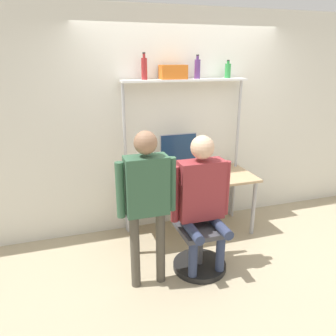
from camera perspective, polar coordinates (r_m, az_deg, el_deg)
name	(u,v)px	position (r m, az deg, el deg)	size (l,w,h in m)	color
ground_plane	(200,246)	(4.03, 5.59, -13.38)	(12.00, 12.00, 0.00)	tan
wall_back	(180,123)	(4.18, 2.15, 7.90)	(8.00, 0.06, 2.70)	silver
desk	(190,184)	(4.03, 3.84, -2.75)	(1.61, 0.69, 0.74)	tan
shelf_unit	(185,109)	(4.01, 2.93, 10.19)	(1.53, 0.22, 1.89)	white
monitor	(178,152)	(4.04, 1.81, 2.85)	(0.47, 0.19, 0.52)	#B7B7BC
laptop	(174,177)	(3.82, 1.05, -1.59)	(0.32, 0.26, 0.24)	silver
cell_phone	(197,181)	(3.89, 5.16, -2.28)	(0.07, 0.15, 0.01)	black
office_chair	(199,242)	(3.54, 5.36, -12.64)	(0.56, 0.56, 0.95)	black
person_seated	(202,194)	(3.25, 5.96, -4.47)	(0.62, 0.47, 1.44)	#2D3856
person_standing	(147,192)	(2.97, -3.74, -4.26)	(0.55, 0.21, 1.54)	#4C473D
bottle_green	(228,70)	(4.19, 10.37, 16.37)	(0.07, 0.07, 0.21)	#2D8C3F
bottle_purple	(197,69)	(4.02, 5.13, 16.87)	(0.07, 0.07, 0.27)	#593372
bottle_red	(144,68)	(3.82, -4.16, 16.95)	(0.07, 0.07, 0.29)	maroon
storage_box	(173,72)	(3.92, 0.90, 16.37)	(0.31, 0.16, 0.16)	#D1661E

